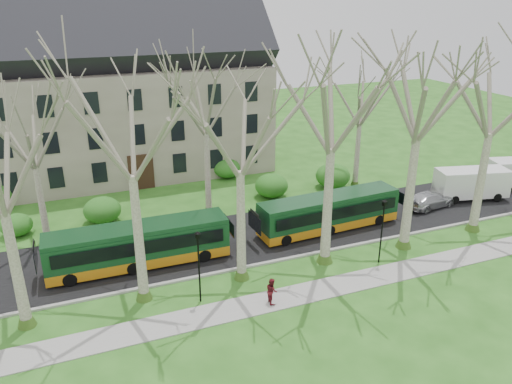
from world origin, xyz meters
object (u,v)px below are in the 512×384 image
at_px(bus_lead, 139,245).
at_px(sedan, 430,200).
at_px(pedestrian_b, 272,291).
at_px(van_a, 471,184).
at_px(bus_follow, 329,212).

height_order(bus_lead, sedan, bus_lead).
relative_size(sedan, pedestrian_b, 2.94).
bearing_deg(van_a, pedestrian_b, -146.35).
xyz_separation_m(sedan, pedestrian_b, (-17.37, -7.67, 0.11)).
bearing_deg(pedestrian_b, bus_lead, 43.95).
height_order(bus_follow, sedan, bus_follow).
bearing_deg(sedan, bus_follow, 84.04).
height_order(bus_follow, pedestrian_b, bus_follow).
relative_size(bus_lead, pedestrian_b, 7.42).
xyz_separation_m(bus_lead, bus_follow, (13.83, 0.19, -0.06)).
bearing_deg(pedestrian_b, bus_follow, -44.19).
xyz_separation_m(sedan, van_a, (4.40, 0.25, 0.64)).
xyz_separation_m(van_a, pedestrian_b, (-21.77, -7.93, -0.53)).
distance_m(bus_lead, van_a, 27.93).
distance_m(sedan, van_a, 4.45).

